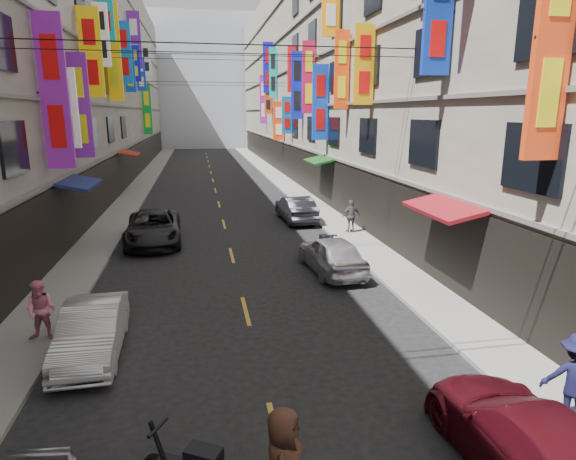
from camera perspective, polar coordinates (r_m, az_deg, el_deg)
name	(u,v)px	position (r m, az deg, el deg)	size (l,w,h in m)	color
sidewalk_left	(136,192)	(38.45, -17.59, 4.33)	(2.00, 90.00, 0.12)	slate
sidewalk_right	(291,188)	(38.83, 0.31, 5.06)	(2.00, 90.00, 0.12)	slate
building_row_left	(36,60)	(39.37, -27.72, 17.44)	(10.14, 90.00, 19.00)	gray
building_row_right	(366,66)	(40.12, 9.23, 18.67)	(10.14, 90.00, 19.00)	#A89D8D
haze_block	(202,83)	(87.86, -10.16, 16.81)	(18.00, 8.00, 22.00)	#A9B0BD
shop_signage	(210,58)	(30.92, -9.24, 19.49)	(14.00, 55.00, 11.52)	#0E33A8
street_awnings	(198,180)	(21.90, -10.58, 5.89)	(13.99, 35.20, 0.41)	#164A13
overhead_cables	(218,53)	(25.90, -8.25, 20.02)	(14.00, 38.04, 1.24)	black
lane_markings	(217,197)	(35.22, -8.41, 3.93)	(0.12, 80.20, 0.01)	gold
scooter_far_right	(326,246)	(20.24, 4.56, -1.95)	(0.50, 1.80, 1.14)	black
car_left_mid	(92,331)	(13.09, -22.21, -10.98)	(1.36, 3.91, 1.29)	silver
car_left_far	(153,228)	(23.04, -15.67, 0.25)	(2.43, 5.27, 1.47)	black
car_right_near	(533,445)	(9.35, 27.01, -21.74)	(1.92, 4.72, 1.37)	#5A0F1B
car_right_mid	(332,254)	(18.22, 5.18, -2.86)	(1.68, 4.17, 1.42)	silver
car_right_far	(296,209)	(26.76, 0.93, 2.54)	(1.50, 4.31, 1.42)	#23232A
pedestrian_lfar	(41,310)	(14.13, -27.23, -8.47)	(0.77, 0.53, 1.59)	pink
pedestrian_rnear	(576,380)	(10.86, 30.97, -14.95)	(1.17, 0.60, 1.81)	black
pedestrian_rfar	(351,216)	(23.97, 7.50, 1.64)	(0.95, 0.54, 1.62)	#505052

